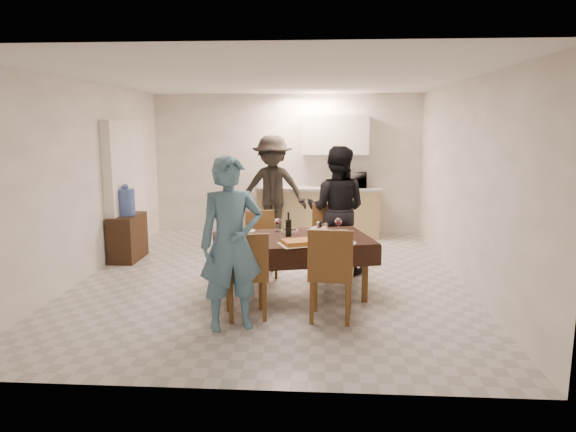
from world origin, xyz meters
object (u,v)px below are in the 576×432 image
at_px(dining_table, 292,240).
at_px(person_kitchen, 272,189).
at_px(wine_bottle, 288,224).
at_px(person_far, 336,210).
at_px(savoury_tart, 299,242).
at_px(microwave, 352,179).
at_px(person_near, 231,244).
at_px(water_pitcher, 322,230).
at_px(water_jug, 126,202).
at_px(console, 128,237).

bearing_deg(dining_table, person_kitchen, 86.04).
relative_size(dining_table, wine_bottle, 6.88).
xyz_separation_m(dining_table, person_far, (0.55, 1.05, 0.20)).
relative_size(dining_table, savoury_tart, 4.74).
distance_m(microwave, person_near, 4.67).
bearing_deg(person_kitchen, microwave, 17.72).
xyz_separation_m(water_pitcher, person_far, (0.20, 1.10, 0.06)).
bearing_deg(person_far, microwave, -87.90).
xyz_separation_m(wine_bottle, person_far, (0.60, 1.00, 0.02)).
xyz_separation_m(water_jug, savoury_tart, (2.69, -1.88, -0.15)).
height_order(water_pitcher, microwave, microwave).
relative_size(water_pitcher, microwave, 0.38).
relative_size(microwave, person_near, 0.30).
relative_size(water_jug, wine_bottle, 1.36).
height_order(console, savoury_tart, savoury_tart).
height_order(person_near, person_kitchen, person_kitchen).
bearing_deg(person_kitchen, console, -145.41).
height_order(dining_table, water_pitcher, water_pitcher).
xyz_separation_m(savoury_tart, person_kitchen, (-0.61, 3.32, 0.19)).
height_order(dining_table, person_near, person_near).
distance_m(wine_bottle, microwave, 3.47).
relative_size(savoury_tart, microwave, 0.83).
xyz_separation_m(console, savoury_tart, (2.69, -1.88, 0.39)).
bearing_deg(water_pitcher, dining_table, 171.87).
bearing_deg(microwave, water_jug, 28.38).
bearing_deg(person_far, person_near, 72.87).
bearing_deg(person_near, microwave, 51.68).
distance_m(water_pitcher, savoury_tart, 0.42).
relative_size(water_jug, water_pitcher, 2.02).
height_order(water_pitcher, person_kitchen, person_kitchen).
bearing_deg(water_jug, water_pitcher, -27.81).
bearing_deg(wine_bottle, person_kitchen, 99.10).
xyz_separation_m(water_jug, person_kitchen, (2.08, 1.43, 0.04)).
bearing_deg(console, person_kitchen, 34.59).
xyz_separation_m(wine_bottle, water_pitcher, (0.40, -0.10, -0.05)).
height_order(microwave, person_far, person_far).
bearing_deg(wine_bottle, water_jug, 150.27).
distance_m(dining_table, person_near, 1.20).
height_order(dining_table, savoury_tart, savoury_tart).
distance_m(savoury_tart, microwave, 3.86).
bearing_deg(person_near, wine_bottle, 45.28).
relative_size(console, person_near, 0.43).
xyz_separation_m(console, person_kitchen, (2.08, 1.43, 0.58)).
relative_size(person_far, person_kitchen, 0.95).
height_order(water_pitcher, person_near, person_near).
bearing_deg(savoury_tart, wine_bottle, 109.23).
distance_m(wine_bottle, person_kitchen, 2.92).
distance_m(water_pitcher, person_near, 1.35).
bearing_deg(savoury_tart, dining_table, 104.74).
distance_m(water_jug, microwave, 3.97).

